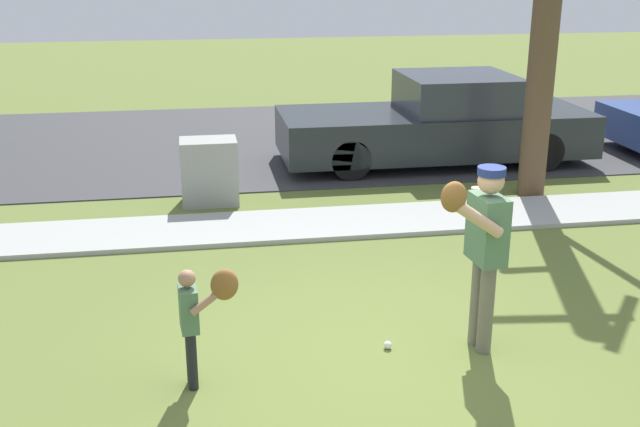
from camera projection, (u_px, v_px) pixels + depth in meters
name	position (u px, v px, depth m)	size (l,w,h in m)	color
ground_plane	(322.00, 228.00, 10.08)	(48.00, 48.00, 0.00)	olive
sidewalk_strip	(321.00, 224.00, 10.16)	(36.00, 1.20, 0.06)	#A3A39E
road_surface	(278.00, 140.00, 14.84)	(36.00, 6.80, 0.02)	#38383A
person_adult	(483.00, 239.00, 6.66)	(0.68, 0.67, 1.70)	#6B6656
person_child	(198.00, 310.00, 6.17)	(0.49, 0.39, 1.08)	black
baseball	(388.00, 345.00, 6.99)	(0.07, 0.07, 0.07)	white
utility_cabinet	(209.00, 172.00, 10.96)	(0.79, 0.56, 0.93)	gray
parked_pickup_dark	(438.00, 124.00, 13.06)	(5.20, 1.95, 1.48)	#23282D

